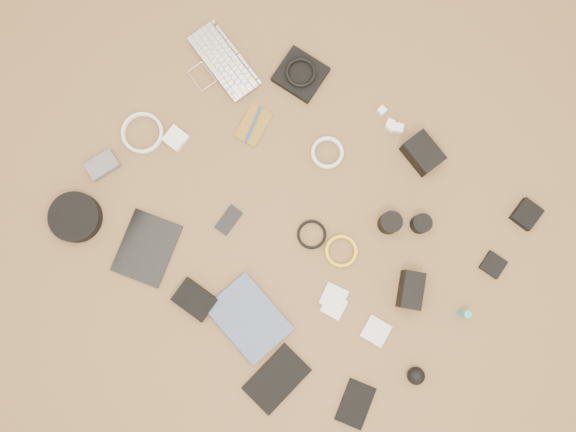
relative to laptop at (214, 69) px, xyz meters
The scene contains 34 objects.
room_shell 1.37m from the laptop, 32.31° to the right, with size 4.04×4.04×2.58m.
laptop is the anchor object (origin of this frame).
headphone_pouch 0.31m from the laptop, 29.15° to the left, with size 0.16×0.15×0.03m, color black.
headphones 0.31m from the laptop, 29.15° to the left, with size 0.11×0.11×0.01m, color black.
charger_a 0.61m from the laptop, 18.78° to the left, with size 0.03×0.03×0.02m, color white.
charger_b 0.66m from the laptop, 14.53° to the left, with size 0.03×0.03×0.03m, color white.
charger_c 0.69m from the laptop, 14.80° to the left, with size 0.03×0.03×0.03m, color white.
charger_d 0.65m from the laptop, 15.42° to the left, with size 0.03×0.03×0.03m, color white.
dslr_camera 0.79m from the laptop, 10.02° to the left, with size 0.13×0.09×0.08m, color black.
lens_pouch 1.20m from the laptop, ahead, with size 0.08×0.09×0.03m, color black.
notebook_olive 0.25m from the laptop, 22.33° to the right, with size 0.09×0.14×0.01m, color brown.
pen_blue 0.25m from the laptop, 22.33° to the right, with size 0.01×0.01×0.14m, color #133A9F.
cable_white_a 0.50m from the laptop, ahead, with size 0.12×0.12×0.01m, color white.
lens_a 0.82m from the laptop, ahead, with size 0.07×0.07×0.08m, color black.
lens_b 0.91m from the laptop, ahead, with size 0.07×0.07×0.06m, color black.
card_reader 1.19m from the laptop, ahead, with size 0.07×0.07×0.02m, color black.
power_brick 0.29m from the laptop, 83.69° to the right, with size 0.07×0.07×0.03m, color white.
cable_white_b 0.34m from the laptop, 103.34° to the right, with size 0.15×0.15×0.01m, color white.
cable_black 0.69m from the laptop, 26.50° to the right, with size 0.10×0.10×0.01m, color black.
cable_yellow 0.79m from the laptop, 22.26° to the right, with size 0.11×0.11×0.01m, color yellow.
flash 1.03m from the laptop, 15.95° to the right, with size 0.07×0.12×0.09m, color black.
lens_cleaner 1.21m from the laptop, 11.98° to the right, with size 0.02×0.02×0.09m, color #1BAFAE.
battery_charger 0.52m from the laptop, 104.17° to the right, with size 0.07×0.11×0.03m, color #58575C.
tablet 0.68m from the laptop, 75.86° to the right, with size 0.18×0.23×0.01m, color black.
phone 0.55m from the laptop, 50.64° to the right, with size 0.05×0.10×0.01m, color black.
filter_case_left 0.91m from the laptop, 29.17° to the right, with size 0.08×0.08×0.01m, color silver.
filter_case_mid 0.94m from the laptop, 30.02° to the right, with size 0.07×0.07×0.01m, color silver.
filter_case_right 1.08m from the laptop, 25.29° to the right, with size 0.08×0.08×0.01m, color silver.
air_blower 1.27m from the laptop, 23.79° to the right, with size 0.06×0.06×0.06m, color black.
headphone_case 0.71m from the laptop, 97.73° to the right, with size 0.17×0.17×0.05m, color black.
drive_case 0.82m from the laptop, 60.37° to the right, with size 0.13×0.09×0.03m, color black.
paperback 0.94m from the laptop, 52.99° to the right, with size 0.19×0.25×0.02m, color #435372.
notebook_black_a 1.10m from the laptop, 44.84° to the right, with size 0.13×0.21×0.01m, color black.
notebook_black_b 1.26m from the laptop, 33.81° to the right, with size 0.09×0.14×0.01m, color black.
Camera 1 is at (0.14, -0.18, 1.93)m, focal length 35.00 mm.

